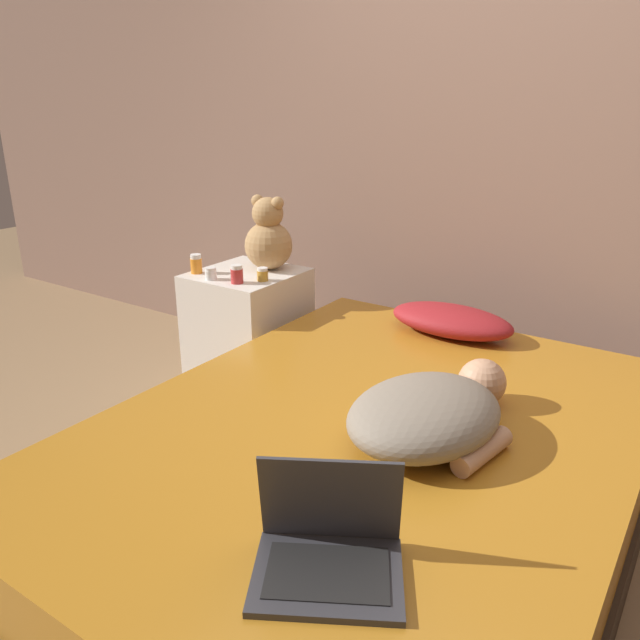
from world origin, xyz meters
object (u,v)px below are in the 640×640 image
(teddy_bear, at_px, (268,238))
(bottle_white, at_px, (211,274))
(person_lying, at_px, (432,412))
(bottle_amber, at_px, (263,274))
(bottle_red, at_px, (237,274))
(laptop, at_px, (329,546))
(bottle_orange, at_px, (196,264))
(pillow, at_px, (451,321))

(teddy_bear, relative_size, bottle_white, 6.22)
(person_lying, xyz_separation_m, bottle_amber, (-1.07, 0.56, 0.11))
(teddy_bear, relative_size, bottle_red, 4.22)
(bottle_amber, distance_m, bottle_white, 0.23)
(bottle_red, height_order, bottle_white, bottle_red)
(bottle_red, bearing_deg, laptop, -42.31)
(bottle_red, distance_m, bottle_orange, 0.26)
(person_lying, bearing_deg, bottle_amber, 162.07)
(pillow, height_order, bottle_red, bottle_red)
(teddy_bear, bearing_deg, bottle_orange, -132.75)
(pillow, xyz_separation_m, laptop, (0.33, -1.43, -0.01))
(bottle_red, relative_size, bottle_amber, 1.37)
(pillow, xyz_separation_m, bottle_red, (-0.86, -0.35, 0.15))
(laptop, relative_size, bottle_amber, 6.46)
(pillow, bearing_deg, bottle_orange, -163.52)
(teddy_bear, relative_size, bottle_amber, 5.80)
(bottle_amber, bearing_deg, bottle_red, -127.48)
(pillow, distance_m, teddy_bear, 0.93)
(bottle_orange, xyz_separation_m, bottle_white, (0.13, -0.04, -0.02))
(pillow, distance_m, laptop, 1.46)
(person_lying, distance_m, teddy_bear, 1.40)
(pillow, relative_size, teddy_bear, 1.52)
(laptop, xyz_separation_m, bottle_white, (-1.32, 1.05, 0.14))
(bottle_red, height_order, bottle_orange, bottle_orange)
(bottle_orange, bearing_deg, bottle_amber, 12.24)
(bottle_orange, distance_m, bottle_white, 0.14)
(pillow, xyz_separation_m, bottle_orange, (-1.12, -0.33, 0.15))
(bottle_amber, bearing_deg, bottle_white, -150.72)
(bottle_orange, relative_size, bottle_amber, 1.49)
(person_lying, height_order, teddy_bear, teddy_bear)
(bottle_amber, bearing_deg, teddy_bear, 120.28)
(laptop, relative_size, bottle_white, 6.93)
(laptop, xyz_separation_m, bottle_amber, (-1.11, 1.17, 0.14))
(bottle_red, distance_m, bottle_white, 0.14)
(laptop, relative_size, bottle_red, 4.70)
(pillow, distance_m, bottle_amber, 0.84)
(pillow, distance_m, bottle_orange, 1.18)
(pillow, height_order, laptop, laptop)
(pillow, height_order, bottle_orange, bottle_orange)
(person_lying, xyz_separation_m, bottle_red, (-1.14, 0.47, 0.12))
(laptop, bearing_deg, bottle_white, 111.63)
(bottle_red, bearing_deg, teddy_bear, 97.09)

